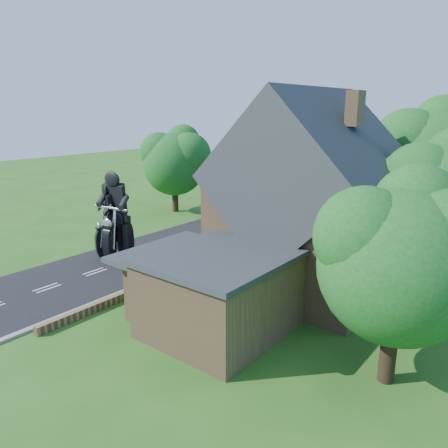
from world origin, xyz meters
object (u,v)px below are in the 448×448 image
Objects in this scene: house at (310,206)px; motorcycle_follow at (111,246)px; annex at (218,291)px; garden_wall at (207,262)px; motorcycle_lead at (119,246)px.

house is 6.71× the size of motorcycle_follow.
annex is 4.62× the size of motorcycle_follow.
motorcycle_follow reaches higher than garden_wall.
garden_wall is 3.12× the size of annex.
house is 1.45× the size of annex.
house is 7.30m from annex.
motorcycle_follow is (-11.41, 3.17, -1.06)m from annex.
garden_wall is at bearing -132.32° from motorcycle_follow.
motorcycle_lead reaches higher than garden_wall.
house reaches higher than garden_wall.
garden_wall is 5.74m from motorcycle_lead.
motorcycle_lead is at bearing 163.32° from annex.
motorcycle_follow is (-12.03, -3.63, -3.63)m from house.
house reaches higher than motorcycle_lead.
garden_wall is 8.19m from annex.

